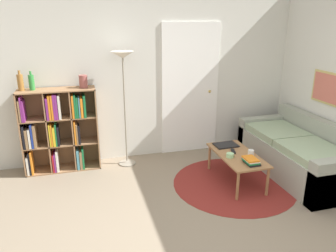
{
  "coord_description": "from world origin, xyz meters",
  "views": [
    {
      "loc": [
        -1.19,
        -2.32,
        2.14
      ],
      "look_at": [
        -0.16,
        1.39,
        0.85
      ],
      "focal_mm": 35.0,
      "sensor_mm": 36.0,
      "label": 1
    }
  ],
  "objects_px": {
    "couch": "(300,154)",
    "vase_on_shelf": "(83,81)",
    "bottle_middle": "(32,82)",
    "bowl": "(230,155)",
    "cup": "(251,153)",
    "laptop": "(226,145)",
    "bookshelf": "(58,130)",
    "coffee_table": "(237,157)",
    "floor_lamp": "(123,69)",
    "bottle_left": "(20,82)"
  },
  "relations": [
    {
      "from": "coffee_table",
      "to": "vase_on_shelf",
      "type": "height_order",
      "value": "vase_on_shelf"
    },
    {
      "from": "laptop",
      "to": "bottle_left",
      "type": "height_order",
      "value": "bottle_left"
    },
    {
      "from": "coffee_table",
      "to": "bowl",
      "type": "height_order",
      "value": "bowl"
    },
    {
      "from": "couch",
      "to": "laptop",
      "type": "bearing_deg",
      "value": 163.35
    },
    {
      "from": "bookshelf",
      "to": "coffee_table",
      "type": "bearing_deg",
      "value": -24.44
    },
    {
      "from": "couch",
      "to": "laptop",
      "type": "height_order",
      "value": "couch"
    },
    {
      "from": "floor_lamp",
      "to": "couch",
      "type": "height_order",
      "value": "floor_lamp"
    },
    {
      "from": "bowl",
      "to": "bottle_middle",
      "type": "bearing_deg",
      "value": 154.98
    },
    {
      "from": "cup",
      "to": "coffee_table",
      "type": "bearing_deg",
      "value": 155.43
    },
    {
      "from": "floor_lamp",
      "to": "cup",
      "type": "xyz_separation_m",
      "value": [
        1.5,
        -1.03,
        -1.02
      ]
    },
    {
      "from": "bowl",
      "to": "cup",
      "type": "xyz_separation_m",
      "value": [
        0.29,
        -0.01,
        0.01
      ]
    },
    {
      "from": "bowl",
      "to": "cup",
      "type": "relative_size",
      "value": 1.3
    },
    {
      "from": "bottle_middle",
      "to": "bowl",
      "type": "bearing_deg",
      "value": -25.02
    },
    {
      "from": "coffee_table",
      "to": "bottle_left",
      "type": "relative_size",
      "value": 3.58
    },
    {
      "from": "bookshelf",
      "to": "couch",
      "type": "bearing_deg",
      "value": -17.3
    },
    {
      "from": "bottle_middle",
      "to": "vase_on_shelf",
      "type": "bearing_deg",
      "value": -2.51
    },
    {
      "from": "floor_lamp",
      "to": "coffee_table",
      "type": "relative_size",
      "value": 1.73
    },
    {
      "from": "vase_on_shelf",
      "to": "couch",
      "type": "bearing_deg",
      "value": -19.52
    },
    {
      "from": "vase_on_shelf",
      "to": "coffee_table",
      "type": "bearing_deg",
      "value": -28.85
    },
    {
      "from": "bookshelf",
      "to": "vase_on_shelf",
      "type": "distance_m",
      "value": 0.79
    },
    {
      "from": "couch",
      "to": "cup",
      "type": "height_order",
      "value": "couch"
    },
    {
      "from": "bowl",
      "to": "bottle_middle",
      "type": "height_order",
      "value": "bottle_middle"
    },
    {
      "from": "floor_lamp",
      "to": "bottle_middle",
      "type": "height_order",
      "value": "floor_lamp"
    },
    {
      "from": "cup",
      "to": "bottle_middle",
      "type": "xyz_separation_m",
      "value": [
        -2.73,
        1.15,
        0.87
      ]
    },
    {
      "from": "laptop",
      "to": "cup",
      "type": "distance_m",
      "value": 0.43
    },
    {
      "from": "floor_lamp",
      "to": "vase_on_shelf",
      "type": "bearing_deg",
      "value": 171.44
    },
    {
      "from": "couch",
      "to": "laptop",
      "type": "distance_m",
      "value": 1.07
    },
    {
      "from": "bookshelf",
      "to": "floor_lamp",
      "type": "relative_size",
      "value": 0.71
    },
    {
      "from": "couch",
      "to": "coffee_table",
      "type": "relative_size",
      "value": 1.92
    },
    {
      "from": "couch",
      "to": "laptop",
      "type": "relative_size",
      "value": 5.71
    },
    {
      "from": "cup",
      "to": "bowl",
      "type": "bearing_deg",
      "value": 178.09
    },
    {
      "from": "laptop",
      "to": "bottle_middle",
      "type": "relative_size",
      "value": 1.28
    },
    {
      "from": "bottle_middle",
      "to": "vase_on_shelf",
      "type": "relative_size",
      "value": 1.45
    },
    {
      "from": "bookshelf",
      "to": "couch",
      "type": "xyz_separation_m",
      "value": [
        3.3,
        -1.03,
        -0.32
      ]
    },
    {
      "from": "floor_lamp",
      "to": "coffee_table",
      "type": "xyz_separation_m",
      "value": [
        1.34,
        -0.96,
        -1.09
      ]
    },
    {
      "from": "couch",
      "to": "coffee_table",
      "type": "distance_m",
      "value": 1.01
    },
    {
      "from": "couch",
      "to": "bottle_middle",
      "type": "relative_size",
      "value": 7.33
    },
    {
      "from": "bowl",
      "to": "bottle_left",
      "type": "relative_size",
      "value": 0.37
    },
    {
      "from": "bookshelf",
      "to": "cup",
      "type": "xyz_separation_m",
      "value": [
        2.46,
        -1.12,
        -0.18
      ]
    },
    {
      "from": "floor_lamp",
      "to": "couch",
      "type": "relative_size",
      "value": 0.9
    },
    {
      "from": "floor_lamp",
      "to": "bowl",
      "type": "bearing_deg",
      "value": -40.28
    },
    {
      "from": "floor_lamp",
      "to": "bowl",
      "type": "distance_m",
      "value": 1.89
    },
    {
      "from": "couch",
      "to": "vase_on_shelf",
      "type": "relative_size",
      "value": 10.62
    },
    {
      "from": "couch",
      "to": "bottle_left",
      "type": "bearing_deg",
      "value": 164.15
    },
    {
      "from": "cup",
      "to": "vase_on_shelf",
      "type": "bearing_deg",
      "value": 151.47
    },
    {
      "from": "coffee_table",
      "to": "bottle_left",
      "type": "xyz_separation_m",
      "value": [
        -2.71,
        1.07,
        0.95
      ]
    },
    {
      "from": "bottle_left",
      "to": "bookshelf",
      "type": "bearing_deg",
      "value": -3.43
    },
    {
      "from": "floor_lamp",
      "to": "bottle_left",
      "type": "xyz_separation_m",
      "value": [
        -1.36,
        0.11,
        -0.14
      ]
    },
    {
      "from": "laptop",
      "to": "bottle_middle",
      "type": "height_order",
      "value": "bottle_middle"
    },
    {
      "from": "vase_on_shelf",
      "to": "bookshelf",
      "type": "bearing_deg",
      "value": 179.74
    }
  ]
}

